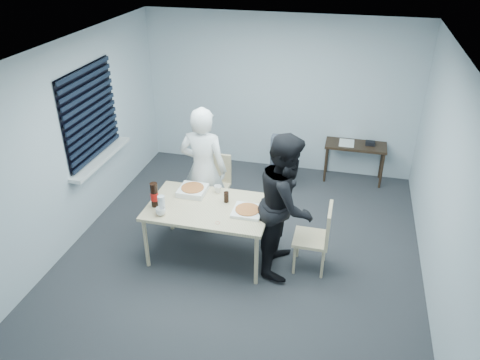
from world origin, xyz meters
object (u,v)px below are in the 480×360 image
(stool, at_px, (281,170))
(mug_a, at_px, (161,211))
(person_black, at_px, (286,204))
(soda_bottle, at_px, (154,195))
(chair_right, at_px, (319,234))
(person_white, at_px, (204,170))
(chair_far, at_px, (215,180))
(mug_b, at_px, (218,189))
(backpack, at_px, (282,151))
(side_table, at_px, (355,149))
(dining_table, at_px, (209,210))

(stool, xyz_separation_m, mug_a, (-1.09, -2.23, 0.44))
(person_black, height_order, soda_bottle, person_black)
(person_black, relative_size, mug_a, 14.39)
(person_black, distance_m, stool, 1.98)
(chair_right, relative_size, person_white, 0.50)
(chair_far, bearing_deg, person_white, -95.08)
(stool, height_order, mug_b, mug_b)
(backpack, height_order, mug_b, backpack)
(chair_right, relative_size, soda_bottle, 2.82)
(stool, distance_m, mug_b, 1.72)
(chair_far, relative_size, backpack, 1.92)
(side_table, relative_size, stool, 2.16)
(mug_b, bearing_deg, person_black, -18.74)
(chair_right, xyz_separation_m, mug_a, (-1.86, -0.37, 0.27))
(mug_a, bearing_deg, dining_table, 33.01)
(backpack, height_order, mug_a, backpack)
(side_table, xyz_separation_m, mug_a, (-2.21, -2.82, 0.21))
(dining_table, xyz_separation_m, stool, (0.59, 1.90, -0.33))
(dining_table, xyz_separation_m, side_table, (1.71, 2.49, -0.10))
(dining_table, xyz_separation_m, mug_b, (0.01, 0.35, 0.11))
(person_black, bearing_deg, mug_b, 71.26)
(person_black, distance_m, soda_bottle, 1.60)
(side_table, bearing_deg, chair_far, -142.81)
(side_table, bearing_deg, mug_a, -128.12)
(chair_far, relative_size, person_white, 0.50)
(chair_far, xyz_separation_m, person_black, (1.17, -0.99, 0.37))
(chair_far, bearing_deg, mug_a, -101.40)
(mug_a, bearing_deg, chair_far, 78.60)
(person_black, bearing_deg, chair_far, 49.92)
(dining_table, height_order, soda_bottle, soda_bottle)
(soda_bottle, bearing_deg, person_black, 6.73)
(chair_right, relative_size, mug_b, 8.90)
(mug_a, xyz_separation_m, mug_b, (0.51, 0.67, -0.00))
(mug_a, bearing_deg, person_white, 75.99)
(dining_table, distance_m, chair_right, 1.37)
(chair_far, relative_size, mug_b, 8.90)
(chair_far, distance_m, mug_a, 1.40)
(person_black, distance_m, side_table, 2.59)
(person_black, distance_m, backpack, 1.90)
(stool, bearing_deg, mug_a, -116.09)
(dining_table, bearing_deg, backpack, 72.59)
(dining_table, height_order, mug_b, mug_b)
(dining_table, relative_size, person_black, 0.85)
(stool, relative_size, mug_b, 4.49)
(person_black, distance_m, mug_a, 1.49)
(mug_a, relative_size, soda_bottle, 0.39)
(dining_table, bearing_deg, side_table, 55.52)
(chair_right, relative_size, mug_a, 7.24)
(stool, relative_size, backpack, 0.97)
(person_white, relative_size, side_table, 1.82)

